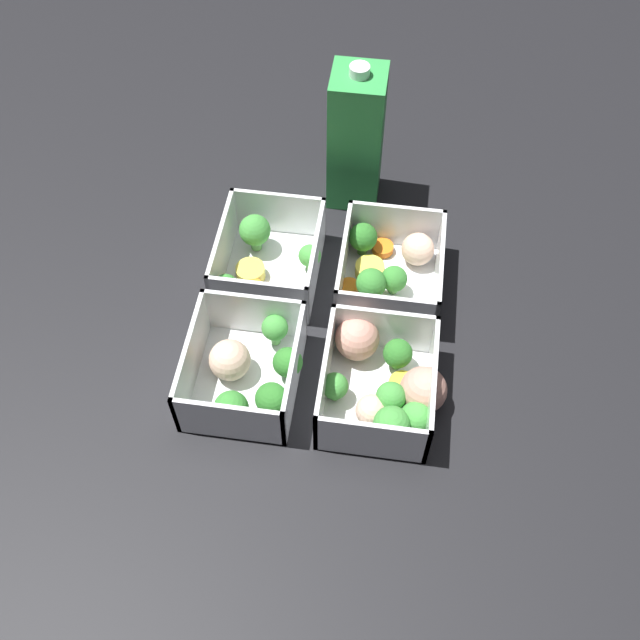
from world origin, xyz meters
TOP-DOWN VIEW (x-y plane):
  - ground_plane at (0.00, 0.00)m, footprint 4.00×4.00m
  - container_near_left at (-0.08, -0.08)m, footprint 0.14×0.12m
  - container_near_right at (0.08, -0.07)m, footprint 0.14×0.12m
  - container_far_left at (-0.09, 0.07)m, footprint 0.14×0.12m
  - container_far_right at (0.08, 0.08)m, footprint 0.16×0.14m
  - juice_carton at (-0.23, 0.01)m, footprint 0.07×0.07m

SIDE VIEW (x-z plane):
  - ground_plane at x=0.00m, z-range 0.00..0.00m
  - container_far_left at x=-0.09m, z-range -0.01..0.06m
  - container_near_left at x=-0.08m, z-range -0.01..0.06m
  - container_near_right at x=0.08m, z-range -0.01..0.06m
  - container_far_right at x=0.08m, z-range -0.01..0.06m
  - juice_carton at x=-0.23m, z-range -0.01..0.20m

